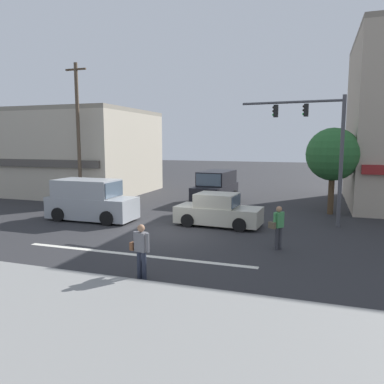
{
  "coord_description": "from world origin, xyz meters",
  "views": [
    {
      "loc": [
        6.17,
        -15.25,
        4.08
      ],
      "look_at": [
        0.37,
        2.0,
        1.6
      ],
      "focal_mm": 35.0,
      "sensor_mm": 36.0,
      "label": 1
    }
  ],
  "objects_px": {
    "van_parked_curbside": "(90,201)",
    "sedan_crossing_leftbound": "(218,211)",
    "street_tree": "(333,155)",
    "van_waiting_far": "(216,188)",
    "pedestrian_mid_crossing": "(278,225)",
    "utility_pole_near_left": "(78,133)",
    "pedestrian_foreground_with_bag": "(141,248)",
    "traffic_light_mast": "(320,139)"
  },
  "relations": [
    {
      "from": "utility_pole_near_left",
      "to": "pedestrian_mid_crossing",
      "type": "xyz_separation_m",
      "value": [
        12.88,
        -5.95,
        -3.6
      ]
    },
    {
      "from": "street_tree",
      "to": "van_parked_curbside",
      "type": "bearing_deg",
      "value": -154.61
    },
    {
      "from": "van_waiting_far",
      "to": "sedan_crossing_leftbound",
      "type": "bearing_deg",
      "value": -74.07
    },
    {
      "from": "traffic_light_mast",
      "to": "pedestrian_foreground_with_bag",
      "type": "height_order",
      "value": "traffic_light_mast"
    },
    {
      "from": "street_tree",
      "to": "van_parked_curbside",
      "type": "relative_size",
      "value": 1.04
    },
    {
      "from": "van_parked_curbside",
      "to": "van_waiting_far",
      "type": "xyz_separation_m",
      "value": [
        4.76,
        7.38,
        0.0
      ]
    },
    {
      "from": "street_tree",
      "to": "sedan_crossing_leftbound",
      "type": "bearing_deg",
      "value": -137.31
    },
    {
      "from": "traffic_light_mast",
      "to": "van_waiting_far",
      "type": "xyz_separation_m",
      "value": [
        -6.43,
        4.9,
        -3.17
      ]
    },
    {
      "from": "van_parked_curbside",
      "to": "pedestrian_mid_crossing",
      "type": "bearing_deg",
      "value": -13.91
    },
    {
      "from": "sedan_crossing_leftbound",
      "to": "van_waiting_far",
      "type": "height_order",
      "value": "van_waiting_far"
    },
    {
      "from": "sedan_crossing_leftbound",
      "to": "pedestrian_mid_crossing",
      "type": "distance_m",
      "value": 4.52
    },
    {
      "from": "street_tree",
      "to": "pedestrian_mid_crossing",
      "type": "bearing_deg",
      "value": -104.54
    },
    {
      "from": "sedan_crossing_leftbound",
      "to": "pedestrian_foreground_with_bag",
      "type": "xyz_separation_m",
      "value": [
        -0.36,
        -7.64,
        0.24
      ]
    },
    {
      "from": "street_tree",
      "to": "utility_pole_near_left",
      "type": "xyz_separation_m",
      "value": [
        -14.97,
        -2.12,
        1.21
      ]
    },
    {
      "from": "street_tree",
      "to": "traffic_light_mast",
      "type": "relative_size",
      "value": 0.78
    },
    {
      "from": "street_tree",
      "to": "utility_pole_near_left",
      "type": "distance_m",
      "value": 15.17
    },
    {
      "from": "traffic_light_mast",
      "to": "pedestrian_foreground_with_bag",
      "type": "distance_m",
      "value": 11.02
    },
    {
      "from": "street_tree",
      "to": "traffic_light_mast",
      "type": "height_order",
      "value": "traffic_light_mast"
    },
    {
      "from": "van_waiting_far",
      "to": "pedestrian_foreground_with_bag",
      "type": "xyz_separation_m",
      "value": [
        1.52,
        -14.23,
        -0.05
      ]
    },
    {
      "from": "van_parked_curbside",
      "to": "sedan_crossing_leftbound",
      "type": "xyz_separation_m",
      "value": [
        6.64,
        0.79,
        -0.29
      ]
    },
    {
      "from": "pedestrian_foreground_with_bag",
      "to": "traffic_light_mast",
      "type": "bearing_deg",
      "value": 62.27
    },
    {
      "from": "van_parked_curbside",
      "to": "pedestrian_foreground_with_bag",
      "type": "xyz_separation_m",
      "value": [
        6.28,
        -6.85,
        -0.05
      ]
    },
    {
      "from": "street_tree",
      "to": "pedestrian_foreground_with_bag",
      "type": "distance_m",
      "value": 13.91
    },
    {
      "from": "utility_pole_near_left",
      "to": "sedan_crossing_leftbound",
      "type": "distance_m",
      "value": 10.79
    },
    {
      "from": "sedan_crossing_leftbound",
      "to": "van_waiting_far",
      "type": "distance_m",
      "value": 6.85
    },
    {
      "from": "utility_pole_near_left",
      "to": "street_tree",
      "type": "bearing_deg",
      "value": 8.07
    },
    {
      "from": "street_tree",
      "to": "van_waiting_far",
      "type": "bearing_deg",
      "value": 166.37
    },
    {
      "from": "street_tree",
      "to": "van_waiting_far",
      "type": "relative_size",
      "value": 1.02
    },
    {
      "from": "traffic_light_mast",
      "to": "sedan_crossing_leftbound",
      "type": "relative_size",
      "value": 1.48
    },
    {
      "from": "utility_pole_near_left",
      "to": "van_parked_curbside",
      "type": "relative_size",
      "value": 1.91
    },
    {
      "from": "van_parked_curbside",
      "to": "pedestrian_mid_crossing",
      "type": "relative_size",
      "value": 2.76
    },
    {
      "from": "street_tree",
      "to": "van_waiting_far",
      "type": "xyz_separation_m",
      "value": [
        -7.14,
        1.73,
        -2.33
      ]
    },
    {
      "from": "pedestrian_foreground_with_bag",
      "to": "van_waiting_far",
      "type": "bearing_deg",
      "value": 96.11
    },
    {
      "from": "utility_pole_near_left",
      "to": "pedestrian_foreground_with_bag",
      "type": "bearing_deg",
      "value": -47.96
    },
    {
      "from": "utility_pole_near_left",
      "to": "sedan_crossing_leftbound",
      "type": "bearing_deg",
      "value": -15.7
    },
    {
      "from": "traffic_light_mast",
      "to": "sedan_crossing_leftbound",
      "type": "xyz_separation_m",
      "value": [
        -4.55,
        -1.69,
        -3.46
      ]
    },
    {
      "from": "utility_pole_near_left",
      "to": "van_waiting_far",
      "type": "distance_m",
      "value": 9.42
    },
    {
      "from": "traffic_light_mast",
      "to": "van_parked_curbside",
      "type": "relative_size",
      "value": 1.34
    },
    {
      "from": "pedestrian_mid_crossing",
      "to": "street_tree",
      "type": "bearing_deg",
      "value": 75.46
    },
    {
      "from": "van_parked_curbside",
      "to": "sedan_crossing_leftbound",
      "type": "relative_size",
      "value": 1.1
    },
    {
      "from": "utility_pole_near_left",
      "to": "traffic_light_mast",
      "type": "height_order",
      "value": "utility_pole_near_left"
    },
    {
      "from": "van_waiting_far",
      "to": "street_tree",
      "type": "bearing_deg",
      "value": -13.63
    }
  ]
}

